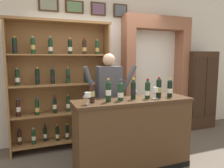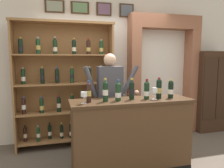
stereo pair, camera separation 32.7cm
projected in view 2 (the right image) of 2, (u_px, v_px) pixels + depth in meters
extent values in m
cube|color=silver|center=(102.00, 62.00, 4.41)|extent=(12.00, 0.16, 3.07)
cube|color=#422B19|center=(55.00, 6.00, 3.95)|extent=(0.36, 0.02, 0.23)
cube|color=gray|center=(55.00, 6.00, 3.94)|extent=(0.29, 0.01, 0.18)
cube|color=#422B19|center=(80.00, 8.00, 4.07)|extent=(0.35, 0.02, 0.23)
cube|color=#628D64|center=(80.00, 8.00, 4.06)|extent=(0.28, 0.01, 0.18)
cube|color=#422B19|center=(104.00, 9.00, 4.19)|extent=(0.30, 0.02, 0.25)
cube|color=slate|center=(104.00, 9.00, 4.18)|extent=(0.24, 0.01, 0.20)
cube|color=#422B19|center=(127.00, 11.00, 4.31)|extent=(0.29, 0.02, 0.26)
cube|color=slate|center=(127.00, 10.00, 4.30)|extent=(0.24, 0.01, 0.21)
cube|color=olive|center=(14.00, 88.00, 3.63)|extent=(0.03, 0.34, 2.25)
cube|color=olive|center=(111.00, 84.00, 4.07)|extent=(0.03, 0.34, 2.25)
cube|color=olive|center=(65.00, 85.00, 4.01)|extent=(1.73, 0.02, 2.25)
cube|color=olive|center=(67.00, 138.00, 3.98)|extent=(1.67, 0.32, 0.03)
cylinder|color=black|center=(25.00, 135.00, 3.80)|extent=(0.06, 0.06, 0.22)
sphere|color=black|center=(25.00, 129.00, 3.79)|extent=(0.06, 0.06, 0.06)
cylinder|color=black|center=(25.00, 128.00, 3.78)|extent=(0.03, 0.03, 0.07)
cylinder|color=black|center=(25.00, 126.00, 3.78)|extent=(0.03, 0.03, 0.03)
cylinder|color=beige|center=(25.00, 136.00, 3.80)|extent=(0.06, 0.06, 0.07)
cylinder|color=#19381E|center=(38.00, 135.00, 3.80)|extent=(0.06, 0.06, 0.22)
sphere|color=#19381E|center=(38.00, 129.00, 3.79)|extent=(0.06, 0.06, 0.06)
cylinder|color=#19381E|center=(38.00, 127.00, 3.79)|extent=(0.03, 0.03, 0.07)
cylinder|color=#99999E|center=(38.00, 126.00, 3.78)|extent=(0.03, 0.03, 0.03)
cylinder|color=silver|center=(38.00, 135.00, 3.80)|extent=(0.06, 0.06, 0.07)
cylinder|color=black|center=(50.00, 133.00, 3.92)|extent=(0.06, 0.06, 0.22)
sphere|color=black|center=(50.00, 127.00, 3.91)|extent=(0.06, 0.06, 0.06)
cylinder|color=black|center=(49.00, 125.00, 3.90)|extent=(0.03, 0.03, 0.08)
cylinder|color=black|center=(49.00, 123.00, 3.90)|extent=(0.03, 0.03, 0.03)
cylinder|color=silver|center=(50.00, 133.00, 3.92)|extent=(0.06, 0.06, 0.07)
cylinder|color=black|center=(62.00, 132.00, 3.94)|extent=(0.06, 0.06, 0.22)
sphere|color=black|center=(61.00, 126.00, 3.93)|extent=(0.06, 0.06, 0.06)
cylinder|color=black|center=(61.00, 125.00, 3.92)|extent=(0.02, 0.02, 0.07)
cylinder|color=#B79338|center=(61.00, 123.00, 3.92)|extent=(0.03, 0.03, 0.03)
cylinder|color=beige|center=(62.00, 134.00, 3.94)|extent=(0.06, 0.06, 0.07)
cylinder|color=black|center=(71.00, 132.00, 3.97)|extent=(0.06, 0.06, 0.23)
sphere|color=black|center=(71.00, 125.00, 3.95)|extent=(0.06, 0.06, 0.06)
cylinder|color=black|center=(71.00, 124.00, 3.95)|extent=(0.03, 0.03, 0.07)
cylinder|color=#B79338|center=(71.00, 123.00, 3.94)|extent=(0.03, 0.03, 0.03)
cylinder|color=beige|center=(71.00, 133.00, 3.97)|extent=(0.06, 0.06, 0.07)
cylinder|color=#19381E|center=(82.00, 130.00, 4.06)|extent=(0.06, 0.06, 0.24)
sphere|color=#19381E|center=(82.00, 123.00, 4.05)|extent=(0.06, 0.06, 0.06)
cylinder|color=#19381E|center=(82.00, 122.00, 4.04)|extent=(0.03, 0.03, 0.08)
cylinder|color=black|center=(81.00, 120.00, 4.04)|extent=(0.03, 0.03, 0.03)
cylinder|color=black|center=(82.00, 131.00, 4.07)|extent=(0.06, 0.06, 0.08)
cylinder|color=black|center=(95.00, 130.00, 4.07)|extent=(0.06, 0.06, 0.23)
sphere|color=black|center=(95.00, 124.00, 4.05)|extent=(0.06, 0.06, 0.06)
cylinder|color=black|center=(95.00, 122.00, 4.05)|extent=(0.03, 0.03, 0.08)
cylinder|color=maroon|center=(95.00, 120.00, 4.05)|extent=(0.03, 0.03, 0.03)
cylinder|color=silver|center=(95.00, 130.00, 4.07)|extent=(0.06, 0.06, 0.07)
cylinder|color=black|center=(104.00, 129.00, 4.10)|extent=(0.06, 0.06, 0.23)
sphere|color=black|center=(104.00, 123.00, 4.09)|extent=(0.06, 0.06, 0.06)
cylinder|color=black|center=(104.00, 121.00, 4.08)|extent=(0.03, 0.03, 0.08)
cylinder|color=#B79338|center=(104.00, 120.00, 4.08)|extent=(0.03, 0.03, 0.03)
cylinder|color=silver|center=(104.00, 129.00, 4.10)|extent=(0.06, 0.06, 0.07)
cube|color=olive|center=(66.00, 111.00, 3.91)|extent=(1.67, 0.32, 0.02)
cylinder|color=black|center=(24.00, 107.00, 3.68)|extent=(0.07, 0.07, 0.24)
sphere|color=black|center=(23.00, 100.00, 3.66)|extent=(0.07, 0.07, 0.07)
cylinder|color=black|center=(23.00, 98.00, 3.66)|extent=(0.03, 0.03, 0.06)
cylinder|color=navy|center=(23.00, 97.00, 3.66)|extent=(0.03, 0.03, 0.03)
cylinder|color=silver|center=(24.00, 107.00, 3.68)|extent=(0.07, 0.07, 0.08)
cylinder|color=black|center=(42.00, 106.00, 3.75)|extent=(0.07, 0.07, 0.23)
sphere|color=black|center=(41.00, 100.00, 3.74)|extent=(0.07, 0.07, 0.07)
cylinder|color=black|center=(41.00, 98.00, 3.73)|extent=(0.03, 0.03, 0.06)
cylinder|color=navy|center=(41.00, 97.00, 3.73)|extent=(0.03, 0.03, 0.03)
cylinder|color=tan|center=(42.00, 108.00, 3.75)|extent=(0.07, 0.07, 0.07)
cylinder|color=black|center=(59.00, 105.00, 3.84)|extent=(0.07, 0.07, 0.24)
sphere|color=black|center=(59.00, 98.00, 3.82)|extent=(0.07, 0.07, 0.07)
cylinder|color=black|center=(59.00, 97.00, 3.82)|extent=(0.03, 0.03, 0.06)
cylinder|color=maroon|center=(59.00, 96.00, 3.82)|extent=(0.03, 0.03, 0.03)
cylinder|color=beige|center=(59.00, 105.00, 3.84)|extent=(0.07, 0.07, 0.08)
cylinder|color=#19381E|center=(72.00, 104.00, 3.95)|extent=(0.07, 0.07, 0.24)
sphere|color=#19381E|center=(72.00, 97.00, 3.93)|extent=(0.07, 0.07, 0.07)
cylinder|color=#19381E|center=(72.00, 96.00, 3.93)|extent=(0.03, 0.03, 0.07)
cylinder|color=#B79338|center=(72.00, 94.00, 3.93)|extent=(0.03, 0.03, 0.03)
cylinder|color=silver|center=(72.00, 105.00, 3.95)|extent=(0.07, 0.07, 0.08)
cylinder|color=#19381E|center=(88.00, 103.00, 4.04)|extent=(0.07, 0.07, 0.23)
sphere|color=#19381E|center=(88.00, 97.00, 4.02)|extent=(0.07, 0.07, 0.07)
cylinder|color=#19381E|center=(88.00, 95.00, 4.02)|extent=(0.03, 0.03, 0.07)
cylinder|color=navy|center=(88.00, 94.00, 4.02)|extent=(0.03, 0.03, 0.03)
cylinder|color=tan|center=(88.00, 104.00, 4.04)|extent=(0.07, 0.07, 0.07)
cylinder|color=black|center=(104.00, 103.00, 4.06)|extent=(0.07, 0.07, 0.23)
sphere|color=black|center=(104.00, 97.00, 4.05)|extent=(0.07, 0.07, 0.07)
cylinder|color=black|center=(104.00, 95.00, 4.05)|extent=(0.03, 0.03, 0.06)
cylinder|color=black|center=(104.00, 94.00, 4.04)|extent=(0.03, 0.03, 0.03)
cylinder|color=silver|center=(104.00, 102.00, 4.06)|extent=(0.07, 0.07, 0.07)
cube|color=olive|center=(65.00, 84.00, 3.85)|extent=(1.67, 0.32, 0.02)
cylinder|color=black|center=(23.00, 78.00, 3.67)|extent=(0.07, 0.07, 0.23)
sphere|color=black|center=(23.00, 71.00, 3.66)|extent=(0.07, 0.07, 0.07)
cylinder|color=black|center=(23.00, 69.00, 3.65)|extent=(0.03, 0.03, 0.06)
cylinder|color=#99999E|center=(23.00, 68.00, 3.65)|extent=(0.03, 0.03, 0.03)
cylinder|color=silver|center=(23.00, 79.00, 3.67)|extent=(0.07, 0.07, 0.07)
cylinder|color=black|center=(42.00, 77.00, 3.74)|extent=(0.07, 0.07, 0.23)
sphere|color=black|center=(42.00, 70.00, 3.73)|extent=(0.07, 0.07, 0.07)
cylinder|color=black|center=(42.00, 69.00, 3.72)|extent=(0.03, 0.03, 0.06)
cylinder|color=#B79338|center=(42.00, 67.00, 3.72)|extent=(0.03, 0.03, 0.03)
cylinder|color=black|center=(42.00, 77.00, 3.74)|extent=(0.07, 0.07, 0.07)
cylinder|color=black|center=(57.00, 77.00, 3.83)|extent=(0.07, 0.07, 0.22)
sphere|color=black|center=(57.00, 71.00, 3.82)|extent=(0.07, 0.07, 0.07)
cylinder|color=black|center=(57.00, 69.00, 3.81)|extent=(0.03, 0.03, 0.07)
cylinder|color=navy|center=(57.00, 68.00, 3.81)|extent=(0.03, 0.03, 0.03)
cylinder|color=black|center=(57.00, 78.00, 3.83)|extent=(0.07, 0.07, 0.07)
cylinder|color=#19381E|center=(72.00, 77.00, 3.88)|extent=(0.07, 0.07, 0.22)
sphere|color=#19381E|center=(72.00, 70.00, 3.87)|extent=(0.07, 0.07, 0.07)
cylinder|color=#19381E|center=(72.00, 69.00, 3.87)|extent=(0.03, 0.03, 0.07)
cylinder|color=#B79338|center=(72.00, 67.00, 3.86)|extent=(0.03, 0.03, 0.03)
cylinder|color=black|center=(72.00, 76.00, 3.88)|extent=(0.07, 0.07, 0.07)
cylinder|color=black|center=(89.00, 76.00, 3.91)|extent=(0.07, 0.07, 0.23)
sphere|color=black|center=(89.00, 70.00, 3.89)|extent=(0.07, 0.07, 0.07)
cylinder|color=black|center=(89.00, 68.00, 3.89)|extent=(0.03, 0.03, 0.07)
cylinder|color=#99999E|center=(89.00, 67.00, 3.89)|extent=(0.03, 0.03, 0.03)
cylinder|color=black|center=(89.00, 77.00, 3.91)|extent=(0.07, 0.07, 0.07)
cylinder|color=black|center=(101.00, 76.00, 3.97)|extent=(0.07, 0.07, 0.24)
sphere|color=black|center=(101.00, 69.00, 3.95)|extent=(0.07, 0.07, 0.07)
cylinder|color=black|center=(101.00, 67.00, 3.95)|extent=(0.03, 0.03, 0.07)
cylinder|color=#99999E|center=(101.00, 66.00, 3.94)|extent=(0.03, 0.03, 0.03)
cylinder|color=beige|center=(101.00, 75.00, 3.96)|extent=(0.07, 0.07, 0.08)
cube|color=olive|center=(64.00, 55.00, 3.79)|extent=(1.67, 0.32, 0.02)
cylinder|color=black|center=(21.00, 47.00, 3.56)|extent=(0.07, 0.07, 0.22)
sphere|color=black|center=(20.00, 40.00, 3.55)|extent=(0.07, 0.07, 0.07)
cylinder|color=black|center=(20.00, 39.00, 3.54)|extent=(0.03, 0.03, 0.06)
cylinder|color=#B79338|center=(20.00, 38.00, 3.54)|extent=(0.04, 0.04, 0.03)
cylinder|color=black|center=(21.00, 49.00, 3.56)|extent=(0.08, 0.08, 0.07)
cylinder|color=#19381E|center=(38.00, 48.00, 3.66)|extent=(0.07, 0.07, 0.22)
sphere|color=#19381E|center=(38.00, 40.00, 3.65)|extent=(0.07, 0.07, 0.07)
cylinder|color=#19381E|center=(38.00, 39.00, 3.65)|extent=(0.03, 0.03, 0.06)
cylinder|color=#99999E|center=(38.00, 38.00, 3.64)|extent=(0.04, 0.04, 0.03)
cylinder|color=tan|center=(38.00, 48.00, 3.66)|extent=(0.08, 0.08, 0.07)
cylinder|color=black|center=(55.00, 48.00, 3.74)|extent=(0.07, 0.07, 0.22)
sphere|color=black|center=(55.00, 41.00, 3.73)|extent=(0.07, 0.07, 0.07)
cylinder|color=black|center=(55.00, 39.00, 3.72)|extent=(0.03, 0.03, 0.08)
cylinder|color=#99999E|center=(55.00, 37.00, 3.72)|extent=(0.03, 0.03, 0.03)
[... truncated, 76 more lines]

